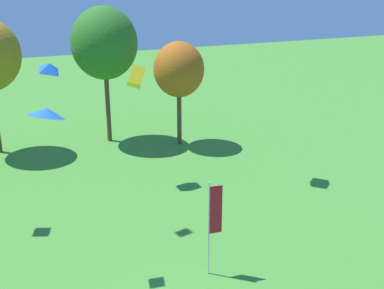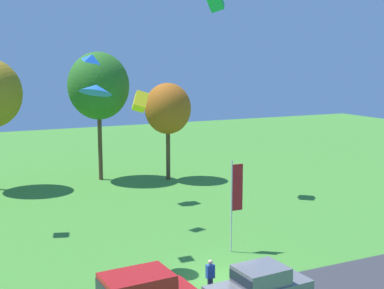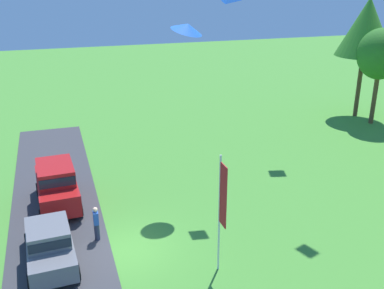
% 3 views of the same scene
% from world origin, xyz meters
% --- Properties ---
extents(ground_plane, '(120.00, 120.00, 0.00)m').
position_xyz_m(ground_plane, '(0.00, 0.00, 0.00)').
color(ground_plane, '#478E33').
extents(car_sedan_mid_row, '(4.49, 2.15, 1.84)m').
position_xyz_m(car_sedan_mid_row, '(0.02, -3.24, 1.04)').
color(car_sedan_mid_row, slate).
rests_on(car_sedan_mid_row, ground).
extents(person_on_lawn, '(0.36, 0.24, 1.71)m').
position_xyz_m(person_on_lawn, '(-1.19, -1.21, 0.88)').
color(person_on_lawn, '#2D334C').
rests_on(person_on_lawn, ground).
extents(tree_center_back, '(5.20, 5.20, 10.97)m').
position_xyz_m(tree_center_back, '(1.08, 23.59, 8.09)').
color(tree_center_back, brown).
rests_on(tree_center_back, ground).
extents(tree_far_left, '(3.96, 3.96, 8.37)m').
position_xyz_m(tree_far_left, '(6.38, 21.10, 6.15)').
color(tree_far_left, brown).
rests_on(tree_far_left, ground).
extents(flag_banner, '(0.71, 0.08, 5.06)m').
position_xyz_m(flag_banner, '(2.66, 3.27, 3.20)').
color(flag_banner, silver).
rests_on(flag_banner, ground).
extents(kite_diamond_high_right, '(1.25, 1.26, 0.61)m').
position_xyz_m(kite_diamond_high_right, '(-4.13, 6.15, 10.36)').
color(kite_diamond_high_right, blue).
extents(kite_delta_over_trees, '(2.28, 2.28, 0.84)m').
position_xyz_m(kite_delta_over_trees, '(-4.56, 4.13, 8.92)').
color(kite_delta_over_trees, blue).
extents(kite_box_topmost, '(1.35, 1.52, 1.68)m').
position_xyz_m(kite_box_topmost, '(1.72, 15.19, 7.35)').
color(kite_box_topmost, yellow).
extents(kite_box_near_flag, '(1.85, 1.63, 1.87)m').
position_xyz_m(kite_box_near_flag, '(7.60, 14.97, 14.62)').
color(kite_box_near_flag, green).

